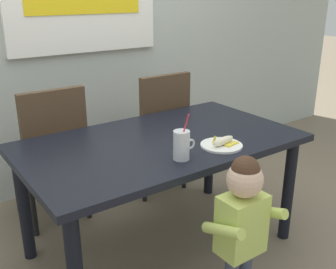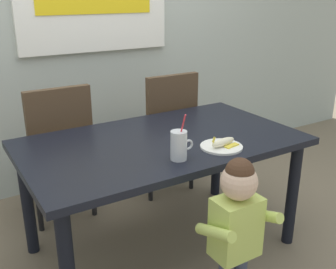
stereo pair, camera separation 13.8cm
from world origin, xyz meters
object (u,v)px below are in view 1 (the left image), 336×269
at_px(dining_chair_right, 157,126).
at_px(peeled_banana, 223,141).
at_px(dining_table, 161,153).
at_px(dining_chair_left, 51,148).
at_px(toddler_standing, 242,218).
at_px(snack_plate, 221,145).
at_px(milk_cup, 182,147).

bearing_deg(dining_chair_right, peeled_banana, 78.31).
xyz_separation_m(dining_table, dining_chair_left, (-0.42, 0.69, -0.09)).
height_order(dining_table, toddler_standing, toddler_standing).
distance_m(snack_plate, peeled_banana, 0.03).
distance_m(dining_table, dining_chair_right, 0.78).
bearing_deg(dining_table, toddler_standing, -88.52).
distance_m(milk_cup, peeled_banana, 0.29).
xyz_separation_m(dining_table, toddler_standing, (0.02, -0.65, -0.11)).
relative_size(dining_chair_left, peeled_banana, 5.49).
bearing_deg(dining_chair_right, dining_chair_left, -1.88).
bearing_deg(peeled_banana, snack_plate, 141.64).
distance_m(dining_chair_right, milk_cup, 1.10).
height_order(toddler_standing, snack_plate, toddler_standing).
xyz_separation_m(dining_table, snack_plate, (0.21, -0.28, 0.09)).
relative_size(dining_table, snack_plate, 6.88).
bearing_deg(milk_cup, dining_chair_right, 62.95).
distance_m(dining_chair_left, snack_plate, 1.17).
relative_size(snack_plate, peeled_banana, 1.32).
relative_size(toddler_standing, peeled_banana, 4.79).
bearing_deg(dining_chair_left, snack_plate, 122.93).
height_order(dining_table, dining_chair_left, dining_chair_left).
bearing_deg(dining_chair_right, toddler_standing, 73.19).
xyz_separation_m(milk_cup, snack_plate, (0.28, 0.01, -0.06)).
bearing_deg(dining_chair_left, toddler_standing, 108.10).
height_order(toddler_standing, peeled_banana, toddler_standing).
bearing_deg(snack_plate, peeled_banana, -38.36).
bearing_deg(toddler_standing, milk_cup, 104.46).
height_order(dining_table, peeled_banana, peeled_banana).
relative_size(dining_chair_right, snack_plate, 4.17).
distance_m(dining_table, dining_chair_left, 0.81).
relative_size(dining_chair_left, dining_chair_right, 1.00).
relative_size(dining_chair_right, peeled_banana, 5.49).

